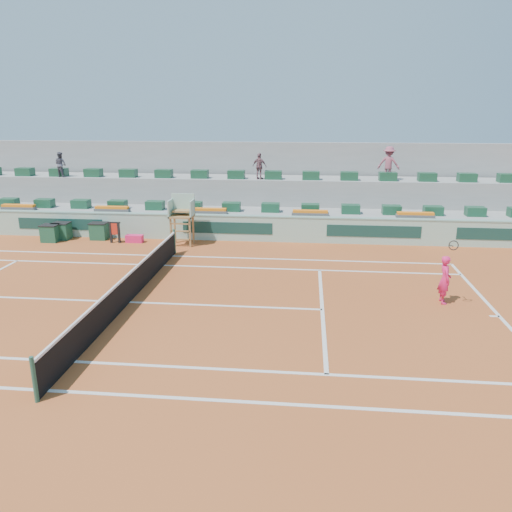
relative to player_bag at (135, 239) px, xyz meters
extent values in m
plane|color=#9B461E|center=(2.44, -7.62, -0.18)|extent=(90.00, 90.00, 0.00)
cube|color=#999996|center=(2.44, 3.08, 0.42)|extent=(36.00, 4.00, 1.20)
cube|color=#999996|center=(2.44, 4.68, 1.12)|extent=(36.00, 2.40, 2.60)
cube|color=#999996|center=(2.44, 6.28, 2.02)|extent=(36.00, 0.40, 4.40)
cube|color=#EE1F63|center=(0.00, 0.00, 0.00)|extent=(0.82, 0.36, 0.36)
imported|color=#4B4A57|center=(-5.29, 3.83, 3.10)|extent=(0.79, 0.71, 1.35)
imported|color=#774F58|center=(5.71, 3.93, 3.11)|extent=(0.88, 0.61, 1.38)
imported|color=#944A5C|center=(12.47, 4.27, 3.30)|extent=(1.28, 0.97, 1.75)
cube|color=silver|center=(14.32, -7.62, -0.18)|extent=(0.12, 10.97, 0.01)
cube|color=silver|center=(2.44, -13.10, -0.18)|extent=(23.77, 0.12, 0.01)
cube|color=silver|center=(2.44, -2.13, -0.18)|extent=(23.77, 0.12, 0.01)
cube|color=silver|center=(2.44, -11.73, -0.18)|extent=(23.77, 0.12, 0.01)
cube|color=silver|center=(2.44, -3.50, -0.18)|extent=(23.77, 0.12, 0.01)
cube|color=silver|center=(8.84, -7.62, -0.18)|extent=(0.12, 8.23, 0.01)
cube|color=silver|center=(2.44, -7.62, -0.18)|extent=(12.80, 0.12, 0.01)
cube|color=silver|center=(14.17, -7.62, -0.18)|extent=(0.30, 0.12, 0.01)
cube|color=black|center=(2.44, -7.62, 0.28)|extent=(0.03, 11.87, 0.92)
cube|color=silver|center=(2.44, -7.62, 0.77)|extent=(0.06, 11.87, 0.07)
cylinder|color=#214E3C|center=(2.44, -13.55, 0.37)|extent=(0.10, 0.10, 1.10)
cylinder|color=#214E3C|center=(2.44, -1.68, 0.37)|extent=(0.10, 0.10, 1.10)
cube|color=#97BEA9|center=(2.44, 0.88, 0.42)|extent=(36.00, 0.30, 1.20)
cube|color=gray|center=(2.44, 0.88, 1.05)|extent=(36.00, 0.34, 0.06)
cube|color=#143932|center=(-4.06, 0.72, 0.47)|extent=(4.40, 0.02, 0.56)
cube|color=#143932|center=(4.44, 0.72, 0.47)|extent=(4.40, 0.02, 0.56)
cube|color=#143932|center=(11.44, 0.72, 0.47)|extent=(4.40, 0.02, 0.56)
cube|color=#143932|center=(17.44, 0.72, 0.47)|extent=(4.40, 0.02, 0.56)
cube|color=olive|center=(1.99, -0.57, 0.49)|extent=(0.08, 0.08, 1.35)
cube|color=olive|center=(2.89, -0.57, 0.49)|extent=(0.08, 0.08, 1.35)
cube|color=olive|center=(1.99, 0.13, 0.49)|extent=(0.08, 0.08, 1.35)
cube|color=olive|center=(2.89, 0.13, 0.49)|extent=(0.08, 0.08, 1.35)
cube|color=olive|center=(2.44, -0.22, 1.21)|extent=(1.10, 0.90, 0.08)
cube|color=#97BEA9|center=(2.44, 0.16, 1.72)|extent=(1.10, 0.08, 1.00)
cube|color=#97BEA9|center=(1.92, -0.22, 1.57)|extent=(0.06, 0.90, 0.80)
cube|color=#97BEA9|center=(2.96, -0.22, 1.57)|extent=(0.06, 0.90, 0.80)
cube|color=olive|center=(2.44, -0.12, 1.45)|extent=(0.80, 0.60, 0.08)
cube|color=olive|center=(2.44, -0.57, 0.17)|extent=(0.90, 0.08, 0.06)
cube|color=olive|center=(2.44, -0.57, 0.57)|extent=(0.90, 0.08, 0.06)
cube|color=olive|center=(2.44, -0.57, 0.92)|extent=(0.90, 0.08, 0.06)
cube|color=#17462C|center=(-7.56, 2.18, 1.24)|extent=(0.90, 0.60, 0.44)
cube|color=#17462C|center=(-5.56, 2.18, 1.24)|extent=(0.90, 0.60, 0.44)
cube|color=#17462C|center=(-3.56, 2.18, 1.24)|extent=(0.90, 0.60, 0.44)
cube|color=#17462C|center=(-1.56, 2.18, 1.24)|extent=(0.90, 0.60, 0.44)
cube|color=#17462C|center=(0.44, 2.18, 1.24)|extent=(0.90, 0.60, 0.44)
cube|color=#17462C|center=(2.44, 2.18, 1.24)|extent=(0.90, 0.60, 0.44)
cube|color=#17462C|center=(4.44, 2.18, 1.24)|extent=(0.90, 0.60, 0.44)
cube|color=#17462C|center=(6.44, 2.18, 1.24)|extent=(0.90, 0.60, 0.44)
cube|color=#17462C|center=(8.44, 2.18, 1.24)|extent=(0.90, 0.60, 0.44)
cube|color=#17462C|center=(10.44, 2.18, 1.24)|extent=(0.90, 0.60, 0.44)
cube|color=#17462C|center=(12.44, 2.18, 1.24)|extent=(0.90, 0.60, 0.44)
cube|color=#17462C|center=(14.44, 2.18, 1.24)|extent=(0.90, 0.60, 0.44)
cube|color=#17462C|center=(16.44, 2.18, 1.24)|extent=(0.90, 0.60, 0.44)
cube|color=#17462C|center=(-7.56, 4.08, 2.64)|extent=(0.90, 0.60, 0.44)
cube|color=#17462C|center=(-5.56, 4.08, 2.64)|extent=(0.90, 0.60, 0.44)
cube|color=#17462C|center=(-3.56, 4.08, 2.64)|extent=(0.90, 0.60, 0.44)
cube|color=#17462C|center=(-1.56, 4.08, 2.64)|extent=(0.90, 0.60, 0.44)
cube|color=#17462C|center=(0.44, 4.08, 2.64)|extent=(0.90, 0.60, 0.44)
cube|color=#17462C|center=(2.44, 4.08, 2.64)|extent=(0.90, 0.60, 0.44)
cube|color=#17462C|center=(4.44, 4.08, 2.64)|extent=(0.90, 0.60, 0.44)
cube|color=#17462C|center=(6.44, 4.08, 2.64)|extent=(0.90, 0.60, 0.44)
cube|color=#17462C|center=(8.44, 4.08, 2.64)|extent=(0.90, 0.60, 0.44)
cube|color=#17462C|center=(10.44, 4.08, 2.64)|extent=(0.90, 0.60, 0.44)
cube|color=#17462C|center=(12.44, 4.08, 2.64)|extent=(0.90, 0.60, 0.44)
cube|color=#17462C|center=(14.44, 4.08, 2.64)|extent=(0.90, 0.60, 0.44)
cube|color=#17462C|center=(16.44, 4.08, 2.64)|extent=(0.90, 0.60, 0.44)
cube|color=#17462C|center=(18.44, 4.08, 2.64)|extent=(0.90, 0.60, 0.44)
cube|color=#525252|center=(-6.56, 1.38, 1.10)|extent=(1.80, 0.36, 0.16)
cube|color=orange|center=(-6.56, 1.38, 1.24)|extent=(1.70, 0.32, 0.12)
cube|color=#525252|center=(-1.56, 1.38, 1.10)|extent=(1.80, 0.36, 0.16)
cube|color=orange|center=(-1.56, 1.38, 1.24)|extent=(1.70, 0.32, 0.12)
cube|color=#525252|center=(3.44, 1.38, 1.10)|extent=(1.80, 0.36, 0.16)
cube|color=orange|center=(3.44, 1.38, 1.24)|extent=(1.70, 0.32, 0.12)
cube|color=#525252|center=(8.44, 1.38, 1.10)|extent=(1.80, 0.36, 0.16)
cube|color=orange|center=(8.44, 1.38, 1.24)|extent=(1.70, 0.32, 0.12)
cube|color=#525252|center=(13.44, 1.38, 1.10)|extent=(1.80, 0.36, 0.16)
cube|color=orange|center=(13.44, 1.38, 1.24)|extent=(1.70, 0.32, 0.12)
cube|color=#184931|center=(-1.92, 0.43, 0.22)|extent=(0.79, 0.68, 0.80)
cube|color=black|center=(-1.92, 0.43, 0.64)|extent=(0.84, 0.72, 0.04)
cube|color=#184931|center=(-3.77, 0.23, 0.22)|extent=(0.78, 0.67, 0.80)
cube|color=black|center=(-3.77, 0.23, 0.64)|extent=(0.82, 0.71, 0.04)
cube|color=#184931|center=(-4.10, -0.26, 0.22)|extent=(0.77, 0.66, 0.80)
cube|color=black|center=(-4.10, -0.26, 0.64)|extent=(0.81, 0.70, 0.04)
cube|color=black|center=(-1.08, -0.19, 0.32)|extent=(0.10, 0.10, 1.00)
cube|color=black|center=(-0.68, -0.19, 0.32)|extent=(0.10, 0.10, 1.00)
cube|color=black|center=(-0.88, -0.19, 0.82)|extent=(0.60, 0.08, 0.06)
cube|color=red|center=(-0.88, -0.21, 0.52)|extent=(0.44, 0.04, 0.56)
imported|color=#EE1F63|center=(12.84, -6.58, 0.63)|extent=(0.41, 0.60, 1.62)
cylinder|color=black|center=(12.84, -6.88, 1.87)|extent=(0.03, 0.35, 0.09)
torus|color=black|center=(12.84, -7.10, 1.94)|extent=(0.31, 0.08, 0.31)
camera|label=1|loc=(8.22, -22.66, 6.03)|focal=35.00mm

